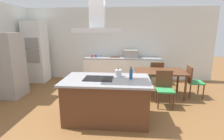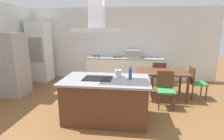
% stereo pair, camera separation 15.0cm
% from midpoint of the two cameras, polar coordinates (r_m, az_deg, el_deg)
% --- Properties ---
extents(ground, '(16.00, 16.00, 0.00)m').
position_cam_midpoint_polar(ground, '(5.36, 1.42, -7.77)').
color(ground, brown).
extents(wall_back, '(7.20, 0.10, 2.70)m').
position_cam_midpoint_polar(wall_back, '(6.77, 2.99, 8.36)').
color(wall_back, silver).
rests_on(wall_back, ground).
extents(kitchen_island, '(1.81, 1.08, 0.90)m').
position_cam_midpoint_polar(kitchen_island, '(3.81, -0.85, -9.38)').
color(kitchen_island, '#59331E').
rests_on(kitchen_island, ground).
extents(cooktop, '(0.60, 0.44, 0.01)m').
position_cam_midpoint_polar(cooktop, '(3.68, -3.48, -2.72)').
color(cooktop, black).
rests_on(cooktop, kitchen_island).
extents(tea_kettle, '(0.20, 0.15, 0.17)m').
position_cam_midpoint_polar(tea_kettle, '(3.85, 3.13, -0.97)').
color(tea_kettle, silver).
rests_on(tea_kettle, kitchen_island).
extents(olive_oil_bottle, '(0.07, 0.07, 0.26)m').
position_cam_midpoint_polar(olive_oil_bottle, '(3.62, 7.16, -1.38)').
color(olive_oil_bottle, navy).
rests_on(olive_oil_bottle, kitchen_island).
extents(back_counter, '(2.77, 0.62, 0.90)m').
position_cam_midpoint_polar(back_counter, '(6.53, 4.80, 0.15)').
color(back_counter, white).
rests_on(back_counter, ground).
extents(countertop_microwave, '(0.50, 0.38, 0.28)m').
position_cam_midpoint_polar(countertop_microwave, '(6.42, 7.67, 5.21)').
color(countertop_microwave, '#9E9993').
rests_on(countertop_microwave, back_counter).
extents(coffee_mug_red, '(0.08, 0.08, 0.09)m').
position_cam_midpoint_polar(coffee_mug_red, '(6.51, -4.97, 4.55)').
color(coffee_mug_red, red).
rests_on(coffee_mug_red, back_counter).
extents(coffee_mug_blue, '(0.08, 0.08, 0.09)m').
position_cam_midpoint_polar(coffee_mug_blue, '(6.55, -3.77, 4.61)').
color(coffee_mug_blue, '#2D56B2').
rests_on(coffee_mug_blue, back_counter).
extents(cutting_board, '(0.34, 0.24, 0.02)m').
position_cam_midpoint_polar(cutting_board, '(6.51, 2.45, 4.26)').
color(cutting_board, '#59331E').
rests_on(cutting_board, back_counter).
extents(wall_oven_stack, '(0.70, 0.66, 2.20)m').
position_cam_midpoint_polar(wall_oven_stack, '(7.05, -21.78, 5.60)').
color(wall_oven_stack, white).
rests_on(wall_oven_stack, ground).
extents(refrigerator, '(0.80, 0.73, 1.82)m').
position_cam_midpoint_polar(refrigerator, '(5.83, -29.58, 1.52)').
color(refrigerator, '#9E9993').
rests_on(refrigerator, ground).
extents(dining_table, '(1.40, 0.90, 0.75)m').
position_cam_midpoint_polar(dining_table, '(5.21, 16.73, -1.26)').
color(dining_table, '#59331E').
rests_on(dining_table, ground).
extents(chair_at_right_end, '(0.42, 0.42, 0.89)m').
position_cam_midpoint_polar(chair_at_right_end, '(5.48, 26.11, -3.08)').
color(chair_at_right_end, '#33934C').
rests_on(chair_at_right_end, ground).
extents(chair_facing_back_wall, '(0.42, 0.42, 0.89)m').
position_cam_midpoint_polar(chair_facing_back_wall, '(5.88, 15.60, -1.16)').
color(chair_facing_back_wall, '#33934C').
rests_on(chair_facing_back_wall, ground).
extents(chair_facing_island, '(0.42, 0.42, 0.89)m').
position_cam_midpoint_polar(chair_facing_island, '(4.62, 17.92, -5.20)').
color(chair_facing_island, '#33934C').
rests_on(chair_facing_island, ground).
extents(range_hood, '(0.90, 0.55, 0.78)m').
position_cam_midpoint_polar(range_hood, '(3.55, -3.75, 16.19)').
color(range_hood, '#ADADB2').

